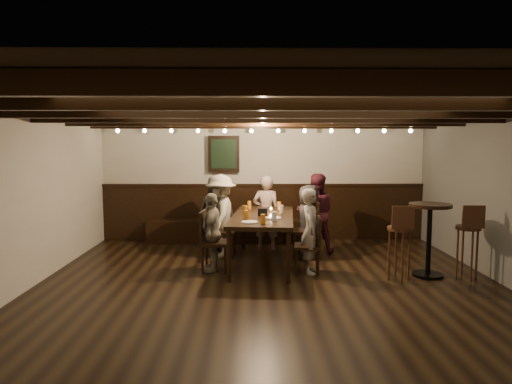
{
  "coord_description": "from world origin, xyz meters",
  "views": [
    {
      "loc": [
        -0.27,
        -5.73,
        1.94
      ],
      "look_at": [
        -0.18,
        1.3,
        1.2
      ],
      "focal_mm": 32.0,
      "sensor_mm": 36.0,
      "label": 1
    }
  ],
  "objects_px": {
    "dining_table": "(263,219)",
    "bar_stool_left": "(399,252)",
    "chair_left_far": "(214,253)",
    "person_bench_left": "(216,213)",
    "person_left_near": "(221,216)",
    "high_top_table": "(429,229)",
    "person_bench_right": "(316,213)",
    "person_left_far": "(212,232)",
    "chair_right_far": "(308,256)",
    "chair_left_near": "(223,241)",
    "chair_right_near": "(306,241)",
    "person_bench_centre": "(266,213)",
    "person_right_far": "(311,231)",
    "person_right_near": "(308,222)",
    "bar_stool_right": "(467,251)"
  },
  "relations": [
    {
      "from": "chair_left_near",
      "to": "person_bench_right",
      "type": "height_order",
      "value": "person_bench_right"
    },
    {
      "from": "bar_stool_right",
      "to": "chair_right_near",
      "type": "bearing_deg",
      "value": 153.87
    },
    {
      "from": "high_top_table",
      "to": "person_bench_right",
      "type": "bearing_deg",
      "value": 133.43
    },
    {
      "from": "person_right_near",
      "to": "chair_left_near",
      "type": "bearing_deg",
      "value": 90.0
    },
    {
      "from": "person_bench_left",
      "to": "person_bench_centre",
      "type": "relative_size",
      "value": 1.01
    },
    {
      "from": "person_left_far",
      "to": "bar_stool_left",
      "type": "xyz_separation_m",
      "value": [
        2.71,
        -0.53,
        -0.2
      ]
    },
    {
      "from": "dining_table",
      "to": "bar_stool_left",
      "type": "height_order",
      "value": "bar_stool_left"
    },
    {
      "from": "chair_left_near",
      "to": "person_bench_left",
      "type": "bearing_deg",
      "value": -158.11
    },
    {
      "from": "dining_table",
      "to": "bar_stool_right",
      "type": "relative_size",
      "value": 2.03
    },
    {
      "from": "chair_left_far",
      "to": "chair_right_near",
      "type": "xyz_separation_m",
      "value": [
        1.51,
        0.77,
        0.01
      ]
    },
    {
      "from": "person_left_near",
      "to": "high_top_table",
      "type": "relative_size",
      "value": 1.33
    },
    {
      "from": "person_bench_left",
      "to": "person_right_far",
      "type": "distance_m",
      "value": 2.13
    },
    {
      "from": "person_bench_left",
      "to": "bar_stool_right",
      "type": "distance_m",
      "value": 4.18
    },
    {
      "from": "chair_left_far",
      "to": "person_right_near",
      "type": "distance_m",
      "value": 1.76
    },
    {
      "from": "person_bench_centre",
      "to": "high_top_table",
      "type": "bearing_deg",
      "value": 147.94
    },
    {
      "from": "chair_right_far",
      "to": "person_right_near",
      "type": "distance_m",
      "value": 0.97
    },
    {
      "from": "person_right_far",
      "to": "chair_left_far",
      "type": "bearing_deg",
      "value": 90.0
    },
    {
      "from": "chair_right_near",
      "to": "person_bench_left",
      "type": "relative_size",
      "value": 0.71
    },
    {
      "from": "person_left_near",
      "to": "chair_left_near",
      "type": "bearing_deg",
      "value": 90.0
    },
    {
      "from": "dining_table",
      "to": "bar_stool_right",
      "type": "xyz_separation_m",
      "value": [
        2.92,
        -0.87,
        -0.33
      ]
    },
    {
      "from": "person_bench_centre",
      "to": "person_right_far",
      "type": "xyz_separation_m",
      "value": [
        0.62,
        -1.56,
        -0.04
      ]
    },
    {
      "from": "bar_stool_left",
      "to": "chair_right_far",
      "type": "bearing_deg",
      "value": 166.95
    },
    {
      "from": "person_left_far",
      "to": "person_right_near",
      "type": "distance_m",
      "value": 1.75
    },
    {
      "from": "chair_left_far",
      "to": "person_right_near",
      "type": "relative_size",
      "value": 0.74
    },
    {
      "from": "dining_table",
      "to": "person_right_far",
      "type": "distance_m",
      "value": 0.88
    },
    {
      "from": "chair_right_near",
      "to": "high_top_table",
      "type": "distance_m",
      "value": 2.04
    },
    {
      "from": "person_left_near",
      "to": "person_right_far",
      "type": "xyz_separation_m",
      "value": [
        1.42,
        -1.03,
        -0.07
      ]
    },
    {
      "from": "person_bench_left",
      "to": "chair_right_far",
      "type": "bearing_deg",
      "value": 140.16
    },
    {
      "from": "person_bench_left",
      "to": "person_left_near",
      "type": "height_order",
      "value": "person_left_near"
    },
    {
      "from": "person_left_far",
      "to": "high_top_table",
      "type": "xyz_separation_m",
      "value": [
        3.21,
        -0.33,
        0.11
      ]
    },
    {
      "from": "chair_left_far",
      "to": "bar_stool_left",
      "type": "bearing_deg",
      "value": 83.73
    },
    {
      "from": "person_bench_right",
      "to": "high_top_table",
      "type": "xyz_separation_m",
      "value": [
        1.45,
        -1.53,
        -0.0
      ]
    },
    {
      "from": "chair_left_near",
      "to": "person_bench_left",
      "type": "distance_m",
      "value": 0.64
    },
    {
      "from": "person_left_near",
      "to": "person_left_far",
      "type": "relative_size",
      "value": 1.19
    },
    {
      "from": "chair_right_near",
      "to": "bar_stool_left",
      "type": "relative_size",
      "value": 0.89
    },
    {
      "from": "chair_left_far",
      "to": "chair_right_far",
      "type": "relative_size",
      "value": 1.08
    },
    {
      "from": "chair_right_far",
      "to": "bar_stool_right",
      "type": "distance_m",
      "value": 2.28
    },
    {
      "from": "high_top_table",
      "to": "bar_stool_right",
      "type": "relative_size",
      "value": 0.99
    },
    {
      "from": "dining_table",
      "to": "chair_right_near",
      "type": "bearing_deg",
      "value": 31.99
    },
    {
      "from": "person_bench_left",
      "to": "bar_stool_left",
      "type": "height_order",
      "value": "person_bench_left"
    },
    {
      "from": "person_right_near",
      "to": "chair_right_near",
      "type": "bearing_deg",
      "value": 90.0
    },
    {
      "from": "person_bench_centre",
      "to": "chair_left_near",
      "type": "bearing_deg",
      "value": 39.84
    },
    {
      "from": "chair_left_near",
      "to": "person_bench_centre",
      "type": "xyz_separation_m",
      "value": [
        0.77,
        0.54,
        0.41
      ]
    },
    {
      "from": "chair_left_near",
      "to": "person_bench_centre",
      "type": "relative_size",
      "value": 0.66
    },
    {
      "from": "bar_stool_left",
      "to": "chair_left_far",
      "type": "bearing_deg",
      "value": 173.83
    },
    {
      "from": "person_right_far",
      "to": "bar_stool_right",
      "type": "distance_m",
      "value": 2.25
    },
    {
      "from": "person_bench_left",
      "to": "person_right_far",
      "type": "xyz_separation_m",
      "value": [
        1.53,
        -1.49,
        -0.05
      ]
    },
    {
      "from": "person_right_far",
      "to": "bar_stool_right",
      "type": "height_order",
      "value": "person_right_far"
    },
    {
      "from": "chair_left_near",
      "to": "person_left_near",
      "type": "height_order",
      "value": "person_left_near"
    },
    {
      "from": "person_bench_right",
      "to": "person_left_near",
      "type": "relative_size",
      "value": 0.99
    }
  ]
}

